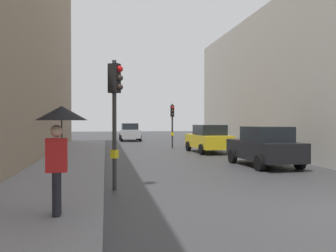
{
  "coord_description": "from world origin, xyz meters",
  "views": [
    {
      "loc": [
        -4.6,
        -7.25,
        2.01
      ],
      "look_at": [
        -1.5,
        10.11,
        1.75
      ],
      "focal_mm": 37.39,
      "sensor_mm": 36.0,
      "label": 1
    }
  ],
  "objects": [
    {
      "name": "ground_plane",
      "position": [
        0.0,
        0.0,
        0.0
      ],
      "size": [
        120.0,
        120.0,
        0.0
      ],
      "primitive_type": "plane",
      "color": "#38383A"
    },
    {
      "name": "traffic_light_near_right",
      "position": [
        -4.33,
        2.95,
        2.59
      ],
      "size": [
        0.44,
        0.38,
        3.76
      ],
      "color": "#2D2D2D",
      "rests_on": "ground"
    },
    {
      "name": "car_yellow_taxi",
      "position": [
        1.81,
        14.06,
        0.88
      ],
      "size": [
        2.22,
        4.3,
        1.76
      ],
      "color": "yellow",
      "rests_on": "ground"
    },
    {
      "name": "sidewalk_kerb",
      "position": [
        -6.16,
        6.0,
        0.08
      ],
      "size": [
        3.02,
        40.0,
        0.16
      ],
      "primitive_type": "cube",
      "color": "gray",
      "rests_on": "ground"
    },
    {
      "name": "car_dark_suv",
      "position": [
        2.29,
        7.16,
        0.88
      ],
      "size": [
        2.17,
        4.28,
        1.76
      ],
      "color": "black",
      "rests_on": "ground"
    },
    {
      "name": "pedestrian_with_umbrella",
      "position": [
        -5.48,
        -0.16,
        1.84
      ],
      "size": [
        1.0,
        1.0,
        2.14
      ],
      "color": "black",
      "rests_on": "sidewalk_kerb"
    },
    {
      "name": "car_silver_hatchback",
      "position": [
        -2.19,
        28.27,
        0.88
      ],
      "size": [
        2.04,
        4.21,
        1.76
      ],
      "color": "#BCBCC1",
      "rests_on": "ground"
    },
    {
      "name": "traffic_light_far_median",
      "position": [
        0.24,
        18.01,
        2.25
      ],
      "size": [
        0.24,
        0.43,
        3.26
      ],
      "color": "#2D2D2D",
      "rests_on": "ground"
    }
  ]
}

